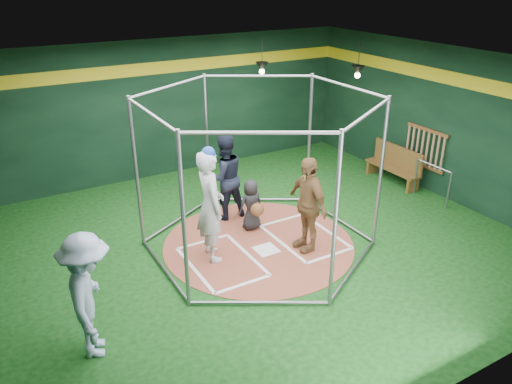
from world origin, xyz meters
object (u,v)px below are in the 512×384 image
batter_figure (210,205)px  visitor_leopard (308,204)px  dugout_bench (395,164)px  umpire (224,177)px

batter_figure → visitor_leopard: (1.73, -0.62, -0.14)m
visitor_leopard → dugout_bench: 4.24m
batter_figure → visitor_leopard: batter_figure is taller
batter_figure → dugout_bench: size_ratio=1.36×
dugout_bench → umpire: bearing=175.2°
visitor_leopard → dugout_bench: size_ratio=1.16×
visitor_leopard → dugout_bench: bearing=113.2°
umpire → dugout_bench: 4.70m
batter_figure → dugout_bench: 5.75m
umpire → dugout_bench: bearing=175.6°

